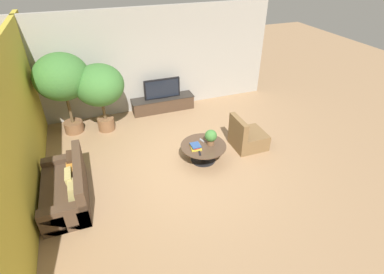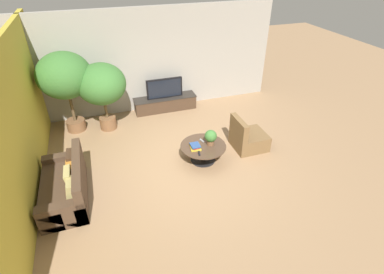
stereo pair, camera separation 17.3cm
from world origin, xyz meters
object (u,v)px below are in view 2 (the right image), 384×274
Objects in this scene: armchair_wicker at (248,138)px; potted_plant_tabletop at (211,137)px; couch_by_wall at (66,186)px; coffee_table at (203,150)px; media_console at (165,103)px; television at (164,88)px; potted_palm_corner at (102,86)px; potted_palm_tall at (65,77)px.

potted_plant_tabletop is at bearing 98.01° from armchair_wicker.
couch_by_wall is 3.26m from potted_plant_tabletop.
armchair_wicker reaches higher than coffee_table.
media_console is 5.10× the size of potted_plant_tabletop.
television is 2.87m from coffee_table.
television is at bearing 137.79° from couch_by_wall.
potted_palm_corner is 4.98× the size of potted_plant_tabletop.
media_console is at bearing 17.90° from potted_palm_corner.
potted_palm_tall is at bearing -171.84° from television.
couch_by_wall is 4.71× the size of potted_plant_tabletop.
media_console is at bearing 90.00° from television.
potted_palm_corner reaches higher than media_console.
couch_by_wall is 0.81× the size of potted_palm_tall.
armchair_wicker is 2.29× the size of potted_plant_tabletop.
couch_by_wall is (-2.84, -3.13, -0.42)m from television.
television reaches higher than armchair_wicker.
potted_palm_tall is at bearing 166.93° from potted_palm_corner.
coffee_table is 0.57× the size of potted_palm_corner.
coffee_table is 2.86× the size of potted_plant_tabletop.
couch_by_wall is at bearing -132.20° from media_console.
potted_plant_tabletop is (0.18, -0.00, 0.34)m from coffee_table.
media_console is at bearing 8.20° from potted_palm_tall.
potted_palm_corner is (1.04, 2.55, 0.99)m from couch_by_wall.
television is 0.50× the size of potted_palm_tall.
couch_by_wall reaches higher than potted_plant_tabletop.
coffee_table is 3.06m from couch_by_wall.
coffee_table is 1.25× the size of armchair_wicker.
coffee_table is 1.26m from armchair_wicker.
armchair_wicker is (4.30, 0.45, -0.02)m from couch_by_wall.
couch_by_wall is at bearing -174.39° from coffee_table.
potted_palm_corner reaches higher than potted_plant_tabletop.
armchair_wicker is at bearing -61.48° from media_console.
television is 0.62× the size of couch_by_wall.
media_console is 2.89m from potted_plant_tabletop.
potted_palm_tall reaches higher than potted_palm_corner.
potted_palm_corner is at bearing -162.15° from television.
television is 4.25m from couch_by_wall.
media_console reaches higher than coffee_table.
potted_palm_tall is at bearing -171.80° from media_console.
potted_palm_tall is (-2.86, 2.45, 1.25)m from coffee_table.
potted_palm_corner reaches higher than television.
television is (0.00, -0.00, 0.50)m from media_console.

